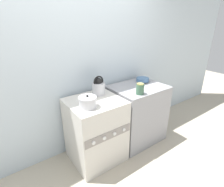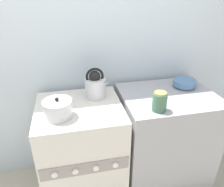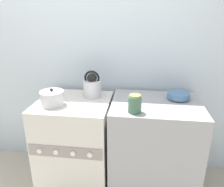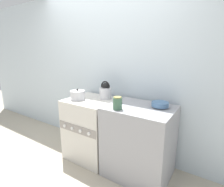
% 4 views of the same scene
% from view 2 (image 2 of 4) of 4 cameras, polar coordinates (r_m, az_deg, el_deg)
% --- Properties ---
extents(wall_back, '(7.00, 0.06, 2.50)m').
position_cam_2_polar(wall_back, '(1.97, -10.30, 11.24)').
color(wall_back, silver).
rests_on(wall_back, ground_plane).
extents(stove, '(0.68, 0.66, 0.90)m').
position_cam_2_polar(stove, '(2.00, -7.75, -14.61)').
color(stove, beige).
rests_on(stove, ground_plane).
extents(counter, '(0.80, 0.64, 0.92)m').
position_cam_2_polar(counter, '(2.16, 13.25, -11.17)').
color(counter, '#99999E').
rests_on(counter, ground_plane).
extents(kettle, '(0.21, 0.17, 0.26)m').
position_cam_2_polar(kettle, '(1.83, -4.40, 2.08)').
color(kettle, silver).
rests_on(kettle, stove).
extents(cooking_pot, '(0.21, 0.21, 0.16)m').
position_cam_2_polar(cooking_pot, '(1.61, -13.94, -3.92)').
color(cooking_pot, silver).
rests_on(cooking_pot, stove).
extents(enamel_bowl, '(0.20, 0.20, 0.07)m').
position_cam_2_polar(enamel_bowl, '(2.09, 18.41, 2.64)').
color(enamel_bowl, '#4C729E').
rests_on(enamel_bowl, counter).
extents(storage_jar, '(0.11, 0.11, 0.15)m').
position_cam_2_polar(storage_jar, '(1.63, 12.34, -2.09)').
color(storage_jar, '#3F664C').
rests_on(storage_jar, counter).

